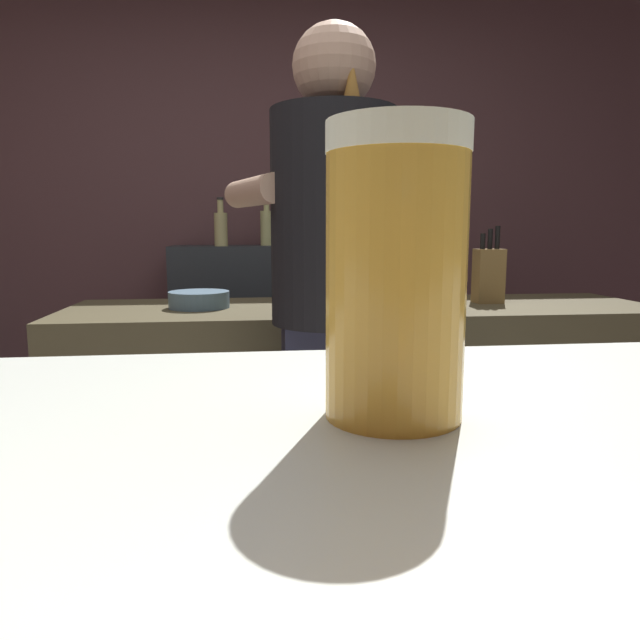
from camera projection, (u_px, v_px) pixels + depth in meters
name	position (u px, v px, depth m)	size (l,w,h in m)	color
wall_back	(260.00, 203.00, 3.35)	(5.20, 0.10, 2.70)	brown
prep_counter	(363.00, 428.00, 2.14)	(2.10, 0.60, 0.92)	#4E462E
back_shelf	(248.00, 346.00, 3.19)	(0.79, 0.36, 1.11)	#31383D
bartender	(334.00, 300.00, 1.59)	(0.50, 0.55, 1.72)	#242436
knife_block	(489.00, 274.00, 2.13)	(0.10, 0.08, 0.28)	olive
mixing_bowl	(199.00, 300.00, 2.00)	(0.21, 0.21, 0.06)	slate
chefs_knife	(396.00, 306.00, 2.03)	(0.24, 0.03, 0.01)	silver
pint_glass_far	(395.00, 274.00, 0.29)	(0.07, 0.07, 0.15)	gold
bottle_vinegar	(291.00, 228.00, 3.08)	(0.06, 0.06, 0.24)	black
bottle_hot_sauce	(267.00, 226.00, 3.11)	(0.07, 0.07, 0.27)	#CBD186
bottle_soy	(221.00, 227.00, 2.98)	(0.07, 0.07, 0.25)	#CFC981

